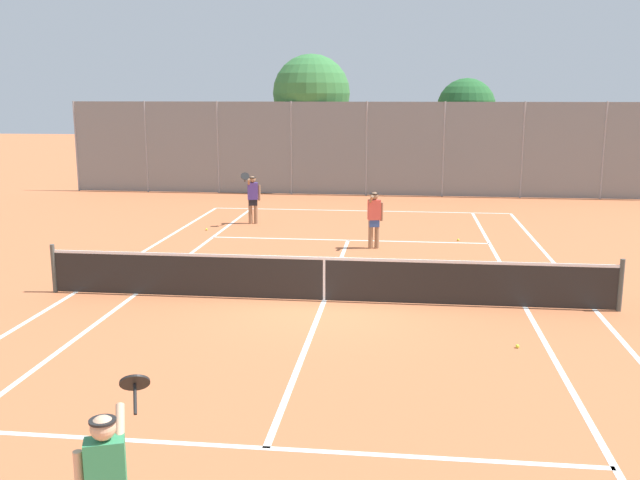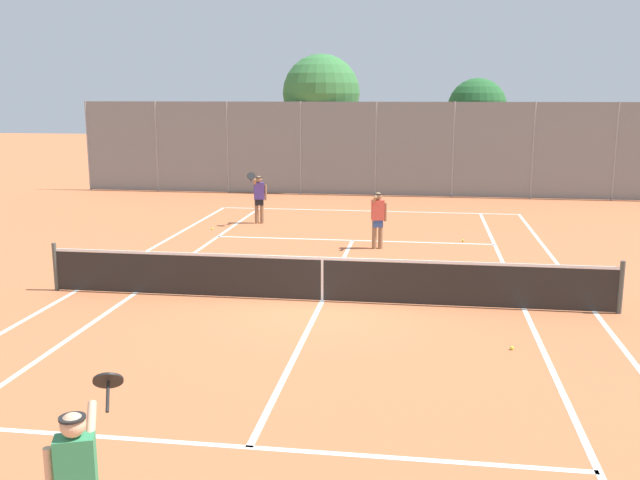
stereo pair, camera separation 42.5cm
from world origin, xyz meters
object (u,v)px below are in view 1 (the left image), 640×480
Objects in this scene: tree_behind_right at (467,110)px; tennis_net at (324,278)px; player_far_right at (374,216)px; loose_tennis_ball_2 at (517,346)px; tree_behind_left at (314,95)px; player_far_left at (253,196)px; loose_tennis_ball_3 at (206,229)px; loose_tennis_ball_4 at (458,240)px.

tennis_net is at bearing -102.61° from tree_behind_right.
tree_behind_right reaches higher than player_far_right.
loose_tennis_ball_2 is at bearing -70.21° from player_far_right.
tennis_net is 181.82× the size of loose_tennis_ball_2.
loose_tennis_ball_2 is at bearing -73.27° from tree_behind_left.
player_far_left is at bearing 140.71° from player_far_right.
tree_behind_left is at bearing -163.76° from tree_behind_right.
loose_tennis_ball_3 and loose_tennis_ball_4 have the same top height.
tennis_net is 8.77m from loose_tennis_ball_3.
tree_behind_left is (0.92, 9.00, 3.29)m from player_far_left.
loose_tennis_ball_3 is 1.00× the size of loose_tennis_ball_4.
tennis_net is at bearing 146.15° from loose_tennis_ball_2.
player_far_left reaches higher than player_far_right.
player_far_right is at bearing -151.56° from loose_tennis_ball_4.
tree_behind_right is (1.18, 13.12, 3.52)m from loose_tennis_ball_4.
tree_behind_right reaches higher than tennis_net.
tennis_net is at bearing -82.10° from tree_behind_left.
loose_tennis_ball_2 is at bearing -87.74° from loose_tennis_ball_4.
loose_tennis_ball_4 is (2.44, 1.32, -0.88)m from player_far_right.
loose_tennis_ball_3 is 0.01× the size of tree_behind_right.
tree_behind_right is (9.05, 12.38, 3.52)m from loose_tennis_ball_3.
tennis_net is 7.45m from loose_tennis_ball_4.
player_far_right is at bearing -39.29° from player_far_left.
loose_tennis_ball_4 is 13.64m from tree_behind_right.
loose_tennis_ball_4 is 0.01× the size of tree_behind_left.
loose_tennis_ball_4 is at bearing 92.26° from loose_tennis_ball_2.
tennis_net is 1.99× the size of tree_behind_left.
player_far_left is 0.29× the size of tree_behind_left.
player_far_right is 24.24× the size of loose_tennis_ball_3.
loose_tennis_ball_4 is (7.87, -0.75, 0.00)m from loose_tennis_ball_3.
player_far_right is 13.28m from tree_behind_left.
player_far_left is 2.04m from loose_tennis_ball_3.
player_far_right is at bearing 109.79° from loose_tennis_ball_2.
player_far_left reaches higher than loose_tennis_ball_4.
player_far_left is at bearing 162.37° from loose_tennis_ball_4.
tennis_net is 181.82× the size of loose_tennis_ball_4.
tennis_net is 181.82× the size of loose_tennis_ball_3.
player_far_right is (0.81, 5.37, 0.40)m from tennis_net.
loose_tennis_ball_4 is at bearing -95.15° from tree_behind_right.
player_far_left is 9.63m from tree_behind_left.
tree_behind_right reaches higher than player_far_left.
player_far_left is 13.76m from tree_behind_right.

